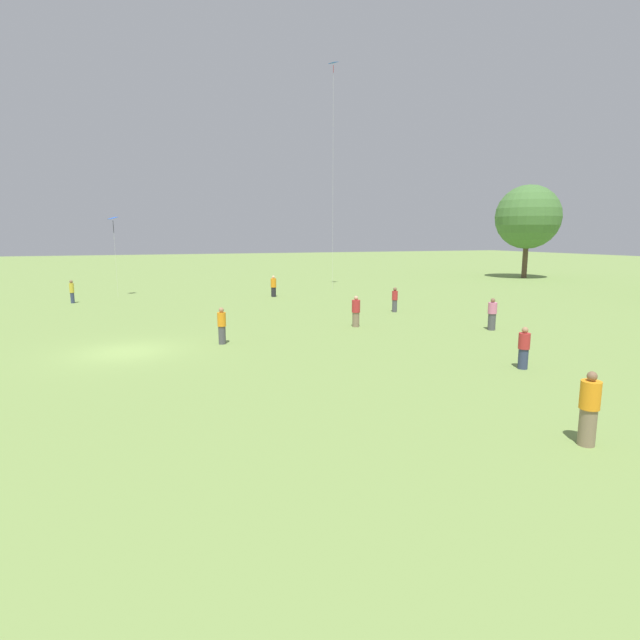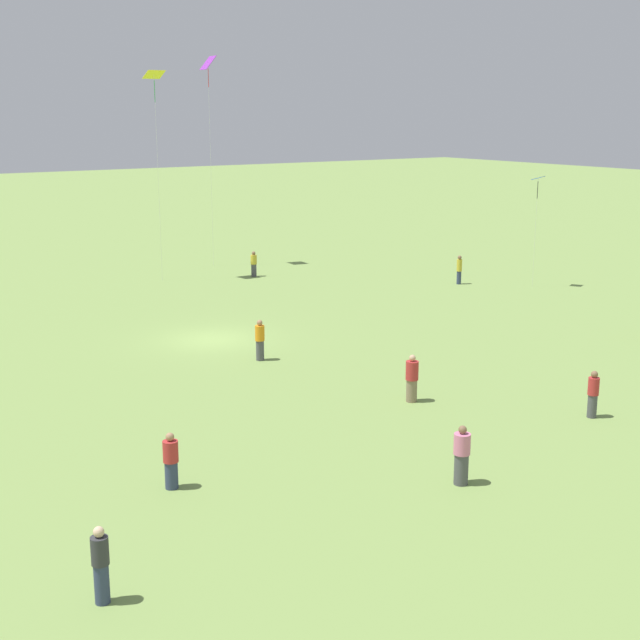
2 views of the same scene
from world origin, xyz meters
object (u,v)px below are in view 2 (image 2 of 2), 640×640
Objects in this scene: kite_3 at (538,183)px; person_7 at (459,270)px; person_1 at (412,379)px; person_9 at (593,394)px; person_5 at (171,461)px; person_8 at (101,565)px; kite_1 at (154,81)px; person_3 at (254,264)px; kite_4 at (208,69)px; person_6 at (462,456)px; person_11 at (260,340)px.

person_7 is at bearing -28.89° from kite_3.
person_9 is (-4.10, 4.79, -0.03)m from person_1.
person_5 is 0.92× the size of person_8.
person_3 is at bearing -155.89° from kite_1.
person_8 is (21.87, 32.08, 0.09)m from person_3.
person_1 is at bearing 34.51° from kite_4.
person_1 is at bearing 153.44° from person_3.
person_9 reaches higher than person_5.
kite_3 is (-19.84, -12.79, 5.34)m from person_1.
person_6 is (3.54, 6.51, -0.01)m from person_1.
person_11 is at bearing -15.93° from person_7.
kite_1 reaches higher than person_7.
person_8 is at bearing 110.18° from kite_1.
person_8 is at bearing 148.57° from person_11.
kite_1 is (-12.75, -29.54, 11.25)m from person_5.
person_7 is at bearing -156.84° from person_9.
kite_3 is at bearing -145.05° from person_3.
kite_1 is at bearing -140.14° from person_8.
kite_3 reaches higher than person_5.
person_9 is (-14.59, 2.56, 0.02)m from person_5.
person_9 is at bearing -146.28° from person_11.
kite_1 is (-2.26, -27.31, 11.19)m from person_1.
person_5 is 8.17m from person_6.
person_11 is (18.65, 8.10, -0.03)m from person_7.
kite_4 is at bearing -103.81° from kite_1.
person_3 is 33.58m from person_6.
person_9 is at bearing 163.59° from person_3.
person_3 is at bearing -132.09° from person_9.
person_8 is 39.61m from kite_1.
kite_3 is at bearing -167.20° from person_9.
kite_4 is (-10.89, -36.80, 12.12)m from person_6.
kite_4 is (-5.10, -2.98, 0.92)m from kite_1.
person_5 is 0.94× the size of person_6.
kite_3 is at bearing 80.16° from person_1.
kite_4 is (12.49, -17.49, 6.78)m from kite_3.
kite_4 reaches higher than person_1.
person_6 is 1.00× the size of person_11.
person_3 is at bearing -84.49° from person_7.
kite_3 is (-21.69, -4.93, 5.33)m from person_11.
kite_1 reaches higher than person_6.
kite_1 reaches higher than kite_3.
person_1 is 8.07m from person_11.
kite_1 reaches higher than person_3.
person_3 is 32.84m from person_5.
person_5 is 32.81m from person_7.
person_6 reaches higher than person_3.
person_1 is 0.27× the size of kite_3.
person_5 is 0.25× the size of kite_3.
person_3 is (-7.63, -25.16, -0.06)m from person_1.
person_8 is (10.71, 0.41, 0.03)m from person_6.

